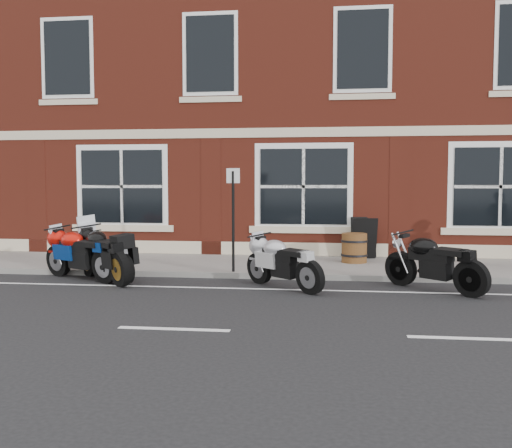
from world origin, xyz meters
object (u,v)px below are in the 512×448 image
at_px(moto_touring_silver, 106,254).
at_px(a_board_sign, 364,238).
at_px(moto_sport_silver, 283,261).
at_px(parking_sign, 233,212).
at_px(moto_naked_black, 433,260).
at_px(moto_sport_red, 81,252).
at_px(moto_sport_black, 104,252).
at_px(barrel_planter, 354,248).

xyz_separation_m(moto_touring_silver, a_board_sign, (5.63, 3.27, 0.10)).
height_order(moto_touring_silver, moto_sport_silver, moto_touring_silver).
height_order(moto_sport_silver, parking_sign, parking_sign).
bearing_deg(a_board_sign, moto_naked_black, -82.90).
relative_size(moto_sport_silver, parking_sign, 0.72).
bearing_deg(moto_touring_silver, parking_sign, -37.48).
height_order(moto_touring_silver, moto_naked_black, moto_touring_silver).
bearing_deg(moto_sport_red, moto_touring_silver, -54.84).
relative_size(moto_sport_black, moto_sport_silver, 1.09).
relative_size(moto_sport_red, barrel_planter, 2.86).
relative_size(barrel_planter, parking_sign, 0.32).
height_order(moto_sport_red, moto_sport_silver, moto_sport_red).
bearing_deg(moto_sport_black, moto_touring_silver, 52.85).
bearing_deg(moto_naked_black, barrel_planter, 69.81).
bearing_deg(parking_sign, barrel_planter, 53.58).
distance_m(barrel_planter, parking_sign, 3.39).
relative_size(moto_naked_black, parking_sign, 0.75).
distance_m(moto_sport_silver, barrel_planter, 3.39).
bearing_deg(moto_naked_black, moto_sport_black, 132.53).
xyz_separation_m(a_board_sign, parking_sign, (-2.98, -2.65, 0.77)).
xyz_separation_m(moto_sport_silver, a_board_sign, (1.79, 3.86, 0.11)).
distance_m(moto_sport_red, moto_sport_black, 0.59).
bearing_deg(barrel_planter, moto_sport_red, -156.95).
relative_size(moto_sport_red, a_board_sign, 1.93).
relative_size(moto_sport_red, moto_sport_black, 1.17).
bearing_deg(moto_sport_black, barrel_planter, -18.41).
bearing_deg(moto_sport_black, moto_naked_black, -47.32).
bearing_deg(a_board_sign, moto_sport_black, -157.03).
xyz_separation_m(moto_naked_black, parking_sign, (-4.05, 1.11, 0.84)).
height_order(moto_sport_silver, moto_naked_black, moto_naked_black).
relative_size(moto_sport_silver, barrel_planter, 2.26).
relative_size(moto_sport_black, parking_sign, 0.78).
bearing_deg(barrel_planter, parking_sign, -145.95).
height_order(moto_sport_red, moto_naked_black, moto_sport_red).
distance_m(moto_naked_black, parking_sign, 4.28).
height_order(moto_sport_black, moto_naked_black, moto_sport_black).
xyz_separation_m(moto_sport_black, parking_sign, (2.62, 0.81, 0.82)).
bearing_deg(parking_sign, moto_naked_black, 4.20).
xyz_separation_m(moto_touring_silver, moto_sport_red, (-0.55, -0.06, 0.04)).
distance_m(moto_touring_silver, moto_sport_black, 0.20).
bearing_deg(moto_sport_silver, barrel_planter, 17.05).
relative_size(a_board_sign, parking_sign, 0.47).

